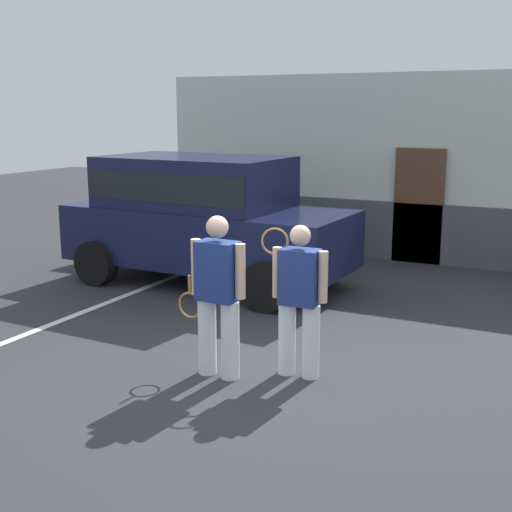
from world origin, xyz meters
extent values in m
plane|color=#2D2D33|center=(0.00, 0.00, 0.00)|extent=(40.00, 40.00, 0.00)
cube|color=silver|center=(-3.07, 1.50, 0.00)|extent=(0.12, 4.40, 0.01)
cube|color=silver|center=(0.00, 6.58, 1.72)|extent=(9.82, 0.30, 3.44)
cube|color=#4C4C51|center=(0.00, 6.38, 0.55)|extent=(8.25, 0.10, 1.10)
cube|color=brown|center=(0.33, 6.36, 1.05)|extent=(0.90, 0.06, 2.10)
cube|color=#141938|center=(-2.31, 3.31, 0.80)|extent=(4.66, 2.05, 0.90)
cube|color=#141938|center=(-2.56, 3.32, 1.65)|extent=(2.95, 1.85, 0.80)
cube|color=black|center=(-2.56, 3.32, 1.63)|extent=(2.90, 1.87, 0.44)
cylinder|color=black|center=(-0.74, 4.21, 0.36)|extent=(0.73, 0.28, 0.72)
cylinder|color=black|center=(-0.80, 2.31, 0.36)|extent=(0.73, 0.28, 0.72)
cylinder|color=black|center=(-3.83, 4.31, 0.36)|extent=(0.73, 0.28, 0.72)
cylinder|color=black|center=(-3.89, 2.41, 0.36)|extent=(0.73, 0.28, 0.72)
cylinder|color=white|center=(-0.07, -0.05, 0.42)|extent=(0.20, 0.20, 0.84)
cylinder|color=white|center=(-0.36, -0.04, 0.42)|extent=(0.20, 0.20, 0.84)
cube|color=navy|center=(-0.22, -0.04, 1.15)|extent=(0.44, 0.28, 0.62)
sphere|color=beige|center=(-0.22, -0.04, 1.61)|extent=(0.23, 0.23, 0.23)
cylinder|color=beige|center=(0.05, -0.05, 1.18)|extent=(0.11, 0.11, 0.57)
cylinder|color=beige|center=(-0.48, -0.03, 1.18)|extent=(0.11, 0.11, 0.57)
torus|color=olive|center=(-0.61, 0.02, 0.71)|extent=(0.37, 0.04, 0.37)
cylinder|color=olive|center=(-0.61, 0.02, 0.95)|extent=(0.03, 0.03, 0.20)
cylinder|color=white|center=(0.67, 0.35, 0.40)|extent=(0.18, 0.18, 0.79)
cylinder|color=white|center=(0.40, 0.34, 0.40)|extent=(0.18, 0.18, 0.79)
cube|color=navy|center=(0.54, 0.35, 1.08)|extent=(0.41, 0.27, 0.59)
sphere|color=beige|center=(0.54, 0.35, 1.52)|extent=(0.22, 0.22, 0.22)
cylinder|color=beige|center=(0.79, 0.36, 1.11)|extent=(0.10, 0.10, 0.54)
cylinder|color=beige|center=(0.29, 0.33, 1.11)|extent=(0.10, 0.10, 0.54)
torus|color=olive|center=(0.24, 0.38, 1.43)|extent=(0.28, 0.12, 0.29)
cylinder|color=olive|center=(0.24, 0.38, 1.19)|extent=(0.03, 0.03, 0.20)
camera|label=1|loc=(3.21, -5.96, 2.79)|focal=47.66mm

